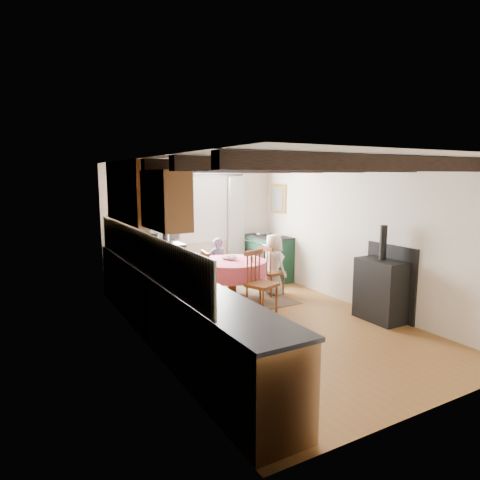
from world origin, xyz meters
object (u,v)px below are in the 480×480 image
dining_table (232,281)px  child_right (274,264)px  cast_iron_stove (382,273)px  child_far (217,264)px  chair_right (272,270)px  aga_range (268,257)px  cup (252,259)px  chair_near (262,282)px  chair_left (196,280)px

dining_table → child_right: bearing=0.1°
dining_table → cast_iron_stove: (1.49, -1.99, 0.37)m
child_far → child_right: bearing=145.4°
chair_right → child_right: bearing=-74.4°
dining_table → aga_range: size_ratio=1.16×
child_right → cup: child_right is taller
aga_range → child_far: 1.32m
aga_range → cast_iron_stove: (0.11, -2.97, 0.25)m
child_far → aga_range: bearing=-161.2°
chair_right → child_far: child_far is taller
cast_iron_stove → child_far: (-1.41, 2.74, -0.22)m
aga_range → child_far: child_far is taller
child_right → cup: size_ratio=12.42×
chair_near → child_far: 1.57m
child_far → cast_iron_stove: bearing=126.2°
chair_right → cast_iron_stove: bearing=-169.4°
chair_near → cast_iron_stove: (1.39, -1.17, 0.23)m
chair_right → cup: 0.68m
chair_left → cast_iron_stove: 2.94m
cast_iron_stove → child_far: size_ratio=1.43×
chair_right → child_far: (-0.73, 0.78, 0.05)m
cast_iron_stove → child_right: size_ratio=1.29×
chair_left → chair_right: (1.53, 0.04, -0.01)m
chair_right → cast_iron_stove: (0.67, -1.96, 0.27)m
chair_right → aga_range: size_ratio=0.89×
chair_near → cast_iron_stove: 1.83m
chair_right → child_right: 0.12m
chair_near → child_far: size_ratio=0.99×
cast_iron_stove → child_right: 2.09m
chair_right → aga_range: bearing=-37.6°
aga_range → child_right: child_right is taller
chair_right → child_far: 1.07m
chair_near → cup: (0.15, 0.58, 0.26)m
chair_left → cup: 1.03m
child_far → child_right: (0.79, -0.76, 0.05)m
dining_table → chair_right: (0.81, -0.02, 0.10)m
chair_near → child_right: (0.77, 0.82, 0.06)m
chair_near → chair_left: (-0.82, 0.75, -0.03)m
cast_iron_stove → child_right: bearing=107.2°
child_far → chair_left: bearing=54.8°
chair_near → chair_left: size_ratio=1.06×
chair_left → cast_iron_stove: size_ratio=0.65×
child_right → chair_right: bearing=109.4°
dining_table → child_right: (0.87, 0.00, 0.20)m
chair_left → cup: chair_left is taller
chair_near → child_right: child_right is taller
child_right → cup: bearing=106.6°
dining_table → child_far: 0.78m
dining_table → child_right: child_right is taller
aga_range → cup: size_ratio=11.36×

